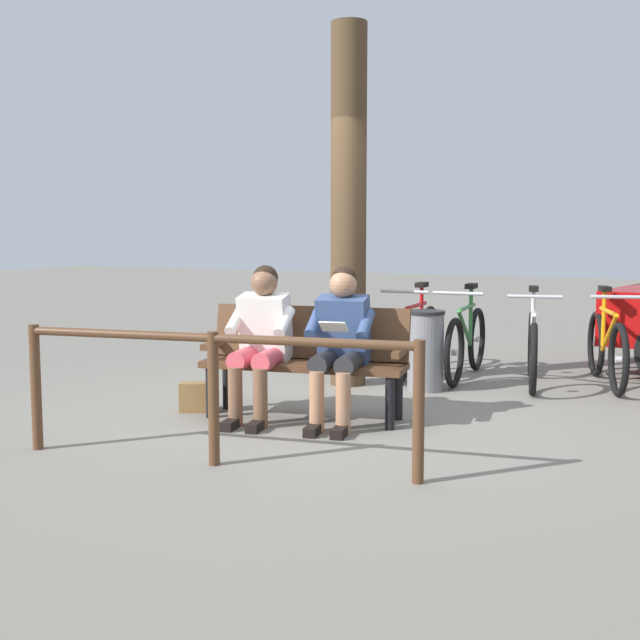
{
  "coord_description": "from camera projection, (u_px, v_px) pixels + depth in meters",
  "views": [
    {
      "loc": [
        -2.64,
        5.77,
        1.49
      ],
      "look_at": [
        0.18,
        -0.23,
        0.75
      ],
      "focal_mm": 46.29,
      "sensor_mm": 36.0,
      "label": 1
    }
  ],
  "objects": [
    {
      "name": "tree_trunk",
      "position": [
        348.0,
        207.0,
        7.73
      ],
      "size": [
        0.34,
        0.34,
        3.37
      ],
      "primitive_type": "cylinder",
      "color": "#4C3823",
      "rests_on": "ground"
    },
    {
      "name": "person_companion",
      "position": [
        261.0,
        335.0,
        6.42
      ],
      "size": [
        0.53,
        0.81,
        1.2
      ],
      "rotation": [
        0.0,
        0.0,
        0.16
      ],
      "color": "white",
      "rests_on": "ground"
    },
    {
      "name": "ground_plane",
      "position": [
        329.0,
        419.0,
        6.47
      ],
      "size": [
        40.0,
        40.0,
        0.0
      ],
      "primitive_type": "plane",
      "color": "slate"
    },
    {
      "name": "bicycle_black",
      "position": [
        416.0,
        340.0,
        8.39
      ],
      "size": [
        0.48,
        1.68,
        0.94
      ],
      "rotation": [
        0.0,
        0.0,
        1.61
      ],
      "color": "black",
      "rests_on": "ground"
    },
    {
      "name": "bench",
      "position": [
        307.0,
        353.0,
        6.5
      ],
      "size": [
        1.66,
        0.73,
        0.87
      ],
      "rotation": [
        0.0,
        0.0,
        0.16
      ],
      "color": "#51331E",
      "rests_on": "ground"
    },
    {
      "name": "person_reading",
      "position": [
        340.0,
        338.0,
        6.24
      ],
      "size": [
        0.53,
        0.81,
        1.2
      ],
      "rotation": [
        0.0,
        0.0,
        0.16
      ],
      "color": "#334772",
      "rests_on": "ground"
    },
    {
      "name": "litter_bin",
      "position": [
        426.0,
        350.0,
        7.57
      ],
      "size": [
        0.35,
        0.35,
        0.74
      ],
      "color": "slate",
      "rests_on": "ground"
    },
    {
      "name": "railing_fence",
      "position": [
        213.0,
        375.0,
        5.15
      ],
      "size": [
        2.64,
        0.45,
        0.85
      ],
      "rotation": [
        0.0,
        0.0,
        0.15
      ],
      "color": "#51331E",
      "rests_on": "ground"
    },
    {
      "name": "handbag",
      "position": [
        198.0,
        397.0,
        6.71
      ],
      "size": [
        0.33,
        0.25,
        0.24
      ],
      "primitive_type": "cube",
      "rotation": [
        0.0,
        0.0,
        0.44
      ],
      "color": "olive",
      "rests_on": "ground"
    },
    {
      "name": "bicycle_silver",
      "position": [
        532.0,
        348.0,
        7.83
      ],
      "size": [
        0.52,
        1.66,
        0.94
      ],
      "rotation": [
        0.0,
        0.0,
        1.77
      ],
      "color": "black",
      "rests_on": "ground"
    },
    {
      "name": "bicycle_green",
      "position": [
        466.0,
        342.0,
        8.19
      ],
      "size": [
        0.48,
        1.68,
        0.94
      ],
      "rotation": [
        0.0,
        0.0,
        1.62
      ],
      "color": "black",
      "rests_on": "ground"
    },
    {
      "name": "bicycle_blue",
      "position": [
        607.0,
        348.0,
        7.8
      ],
      "size": [
        0.64,
        1.62,
        0.94
      ],
      "rotation": [
        0.0,
        0.0,
        1.87
      ],
      "color": "black",
      "rests_on": "ground"
    }
  ]
}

